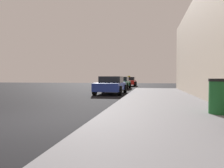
% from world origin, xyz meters
% --- Properties ---
extents(ground_plane, '(80.00, 80.00, 0.00)m').
position_xyz_m(ground_plane, '(0.00, 0.00, 0.00)').
color(ground_plane, black).
extents(sidewalk, '(4.00, 32.00, 0.15)m').
position_xyz_m(sidewalk, '(4.00, 0.00, 0.07)').
color(sidewalk, slate).
rests_on(sidewalk, ground_plane).
extents(trash_bin, '(0.61, 0.61, 1.00)m').
position_xyz_m(trash_bin, '(5.37, 1.59, 0.66)').
color(trash_bin, '#195926').
rests_on(trash_bin, sidewalk).
extents(car_blue, '(1.95, 4.12, 1.27)m').
position_xyz_m(car_blue, '(0.60, 10.00, 0.64)').
color(car_blue, '#233899').
rests_on(car_blue, ground_plane).
extents(car_green, '(2.02, 4.20, 1.27)m').
position_xyz_m(car_green, '(0.23, 17.06, 0.65)').
color(car_green, '#196638').
rests_on(car_green, ground_plane).
extents(car_red, '(2.01, 4.11, 1.43)m').
position_xyz_m(car_red, '(0.41, 24.01, 0.65)').
color(car_red, red).
rests_on(car_red, ground_plane).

